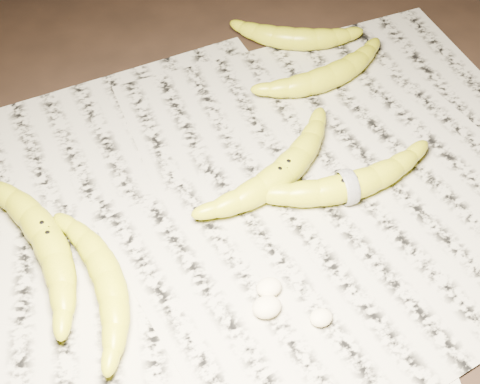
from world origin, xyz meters
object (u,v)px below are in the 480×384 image
object	(u,v)px
banana_upper_b	(295,37)
banana_taped	(347,185)
banana_left_b	(108,278)
banana_center	(282,172)
banana_upper_a	(329,75)
banana_left_a	(46,236)

from	to	relation	value
banana_upper_b	banana_taped	bearing A→B (deg)	-74.28
banana_taped	banana_left_b	bearing A→B (deg)	-172.53
banana_center	banana_taped	xyz separation A→B (m)	(0.07, -0.05, -0.00)
banana_center	banana_left_b	bearing A→B (deg)	170.50
banana_taped	banana_upper_b	bearing A→B (deg)	81.38
banana_upper_a	banana_upper_b	size ratio (longest dim) A/B	1.11
banana_left_b	banana_upper_a	size ratio (longest dim) A/B	0.99
banana_taped	banana_upper_b	size ratio (longest dim) A/B	1.31
banana_left_b	banana_upper_b	distance (m)	0.51
banana_left_a	banana_center	world-z (taller)	same
banana_left_b	banana_upper_a	distance (m)	0.46
banana_taped	banana_upper_a	size ratio (longest dim) A/B	1.18
banana_center	banana_upper_a	size ratio (longest dim) A/B	1.12
banana_left_a	banana_upper_b	distance (m)	0.51
banana_left_b	banana_upper_b	size ratio (longest dim) A/B	1.09
banana_center	banana_upper_b	size ratio (longest dim) A/B	1.24
banana_left_a	banana_upper_b	size ratio (longest dim) A/B	1.32
banana_taped	banana_center	bearing A→B (deg)	146.75
banana_left_b	banana_upper_a	bearing A→B (deg)	-61.76
banana_center	banana_upper_b	distance (m)	0.29
banana_center	banana_taped	world-z (taller)	banana_center
banana_center	banana_left_a	bearing A→B (deg)	152.35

